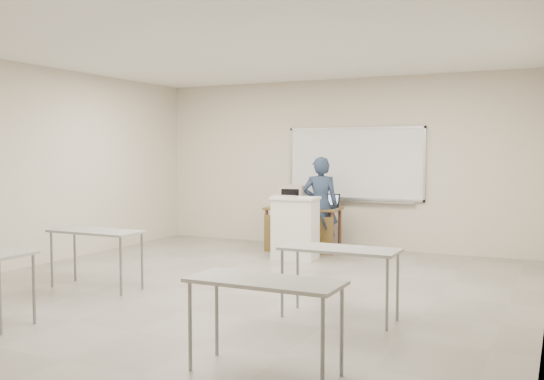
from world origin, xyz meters
The scene contains 10 objects.
floor centered at (0.00, 0.00, -0.01)m, with size 7.00×8.00×0.01m, color gray.
whiteboard centered at (0.30, 3.97, 1.48)m, with size 2.48×0.10×1.31m.
student_desks centered at (0.00, -1.35, 0.67)m, with size 4.40×2.20×0.73m.
instructor_desk centered at (-0.40, 3.19, 0.52)m, with size 1.28×0.64×0.75m.
podium centered at (-0.20, 2.50, 0.50)m, with size 0.71×0.52×0.99m.
crt_monitor centered at (-0.65, 3.43, 0.94)m, with size 0.41×0.46×0.39m.
laptop centered at (0.00, 3.45, 0.81)m, with size 0.32×0.29×0.23m.
mouse centered at (-0.20, 3.33, 0.77)m, with size 0.10×0.07×0.04m, color #9A9CA1.
keyboard centered at (-0.35, 2.38, 1.00)m, with size 0.43×0.14×0.02m, color #B5A698.
presenter centered at (-0.03, 3.16, 0.81)m, with size 0.59×0.39×1.63m, color black.
Camera 1 is at (3.64, -6.28, 1.70)m, focal length 40.00 mm.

